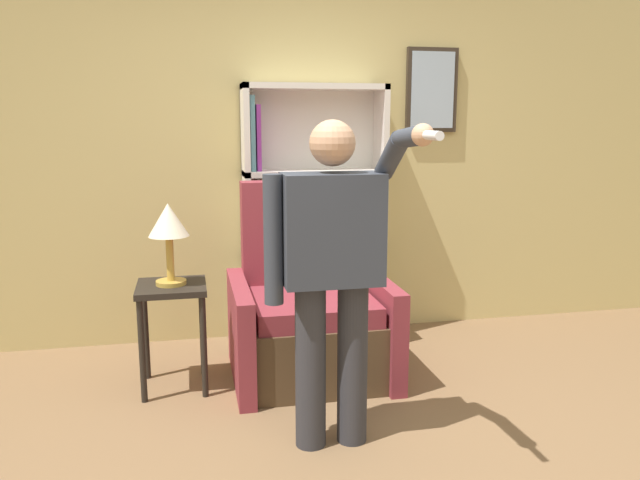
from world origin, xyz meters
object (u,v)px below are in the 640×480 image
Objects in this scene: armchair at (309,316)px; table_lamp at (169,226)px; person_standing at (332,264)px; side_table at (172,306)px; bookcase at (304,220)px.

armchair is 1.04m from table_lamp.
table_lamp is (-0.77, 0.85, 0.07)m from person_standing.
bookcase is at bearing 37.52° from side_table.
bookcase is at bearing 84.39° from person_standing.
armchair is 2.50× the size of table_lamp.
armchair is 1.87× the size of side_table.
armchair reaches higher than table_lamp.
table_lamp is at bearing 132.28° from person_standing.
bookcase is 3.83× the size of table_lamp.
person_standing is 1.15m from table_lamp.
bookcase reaches higher than side_table.
person_standing is at bearing -95.61° from bookcase.
side_table is at bearing -142.48° from bookcase.
bookcase is 0.83m from armchair.
armchair is 1.08m from person_standing.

